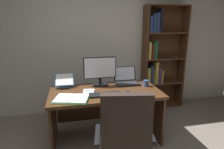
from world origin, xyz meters
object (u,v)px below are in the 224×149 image
Objects in this scene: keyboard at (105,94)px; notepad at (89,92)px; coffee_mug at (146,83)px; pen at (90,91)px; reading_stand_with_book at (65,81)px; office_chair at (125,145)px; laptop at (126,80)px; computer_mouse at (128,92)px; desk at (105,103)px; open_binder at (72,99)px; bookshelf at (159,61)px; monitor at (100,71)px.

keyboard is 2.00× the size of notepad.
notepad is at bearing -175.56° from coffee_mug.
keyboard is 3.00× the size of pen.
pen is (0.34, -0.33, -0.06)m from reading_stand_with_book.
office_chair is 0.92m from pen.
office_chair reaches higher than notepad.
laptop is 3.43× the size of computer_mouse.
reading_stand_with_book is at bearing 134.58° from notepad.
laptop reaches higher than notepad.
open_binder is at bearing -148.07° from desk.
bookshelf is (1.22, 0.84, 0.40)m from desk.
monitor is 0.39m from notepad.
reading_stand_with_book is at bearing 127.51° from office_chair.
bookshelf is 1.70m from pen.
desk is 1.53m from bookshelf.
monitor is 1.02× the size of open_binder.
laptop is at bearing -142.51° from bookshelf.
bookshelf is 9.34× the size of notepad.
desk is at bearing 46.77° from open_binder.
keyboard is at bearing 106.79° from office_chair.
pen is (0.02, 0.00, 0.01)m from notepad.
monitor reaches higher than notepad.
office_chair is 0.92m from notepad.
laptop is 0.67m from notepad.
pen is at bearing -155.79° from laptop.
coffee_mug is (0.35, 0.23, 0.03)m from computer_mouse.
office_chair is at bearing -73.02° from pen.
coffee_mug reaches higher than keyboard.
open_binder is at bearing -139.29° from pen.
bookshelf is 5.50× the size of laptop.
bookshelf reaches higher than computer_mouse.
office_chair is 0.73m from keyboard.
monitor reaches higher than laptop.
office_chair reaches higher than computer_mouse.
pen is at bearing -124.57° from monitor.
bookshelf is 1.86m from reading_stand_with_book.
open_binder is (-0.43, -0.47, -0.21)m from monitor.
bookshelf is 1.04m from coffee_mug.
keyboard is (-0.08, 0.66, 0.31)m from office_chair.
pen is (-0.18, 0.17, 0.00)m from keyboard.
computer_mouse reaches higher than pen.
computer_mouse reaches higher than keyboard.
monitor is 0.37m from pen.
computer_mouse is (-0.11, -0.43, -0.03)m from laptop.
desk is at bearing 103.21° from office_chair.
monitor is at bearing 52.51° from notepad.
keyboard is 0.88× the size of open_binder.
reading_stand_with_book is at bearing 136.41° from keyboard.
laptop is (-0.84, -0.64, -0.15)m from bookshelf.
computer_mouse is 0.73m from open_binder.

